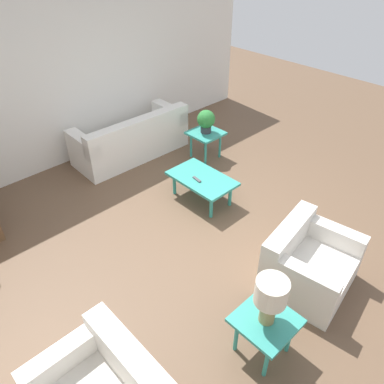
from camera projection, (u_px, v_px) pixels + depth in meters
The scene contains 10 objects.
ground_plane at pixel (214, 232), 4.99m from camera, with size 14.00×14.00×0.00m, color brown.
wall_right at pixel (79, 76), 5.99m from camera, with size 0.12×7.20×2.70m.
sofa at pixel (132, 140), 6.46m from camera, with size 0.84×1.98×0.78m.
armchair at pixel (307, 264), 4.15m from camera, with size 0.96×1.07×0.73m.
coffee_table at pixel (202, 180), 5.39m from camera, with size 0.96×0.59×0.39m.
side_table_plant at pixel (206, 136), 6.35m from camera, with size 0.52×0.52×0.48m.
side_table_lamp at pixel (265, 324), 3.40m from camera, with size 0.52×0.52×0.48m.
potted_plant at pixel (206, 120), 6.18m from camera, with size 0.30×0.30×0.39m.
table_lamp at pixel (271, 296), 3.16m from camera, with size 0.29×0.29×0.50m.
remote_control at pixel (197, 179), 5.31m from camera, with size 0.16×0.06×0.02m.
Camera 1 is at (-2.49, 2.77, 3.38)m, focal length 35.00 mm.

